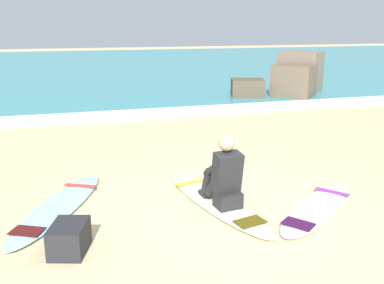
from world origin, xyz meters
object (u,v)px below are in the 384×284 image
object	(u,v)px
surfboard_spare_far	(318,208)
surfboard_spare_near	(59,207)
surfboard_main	(215,201)
beach_bag	(69,238)
surfer_seated	(224,178)

from	to	relation	value
surfboard_spare_far	surfboard_spare_near	bearing A→B (deg)	163.04
surfboard_main	beach_bag	distance (m)	2.07
surfboard_main	surfboard_spare_near	xyz separation A→B (m)	(-2.05, 0.42, 0.00)
surfer_seated	surfboard_spare_near	xyz separation A→B (m)	(-2.10, 0.59, -0.40)
surfboard_spare_near	surfer_seated	bearing A→B (deg)	-15.73
surfboard_main	surfboard_spare_far	bearing A→B (deg)	-25.46
surfboard_main	surfboard_spare_near	world-z (taller)	same
surfboard_main	beach_bag	size ratio (longest dim) A/B	5.25
surfboard_spare_near	surfboard_spare_far	bearing A→B (deg)	-16.96
surfer_seated	surfboard_spare_near	world-z (taller)	surfer_seated
surfer_seated	surfboard_spare_far	world-z (taller)	surfer_seated
surfer_seated	surfboard_spare_far	xyz separation A→B (m)	(1.17, -0.40, -0.40)
surfboard_spare_near	beach_bag	bearing A→B (deg)	-83.65
surfboard_main	beach_bag	xyz separation A→B (m)	(-1.92, -0.75, 0.12)
surfboard_spare_near	surfboard_spare_far	world-z (taller)	same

